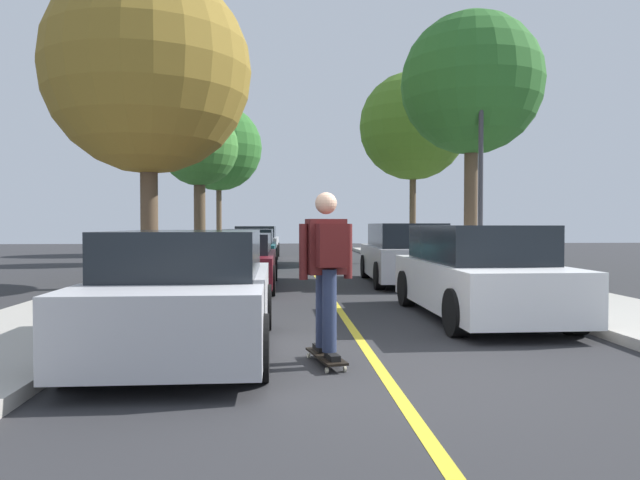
# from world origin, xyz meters

# --- Properties ---
(ground) EXTENTS (80.00, 80.00, 0.00)m
(ground) POSITION_xyz_m (0.00, 0.00, 0.00)
(ground) COLOR #2D2D30
(center_line) EXTENTS (0.12, 39.20, 0.01)m
(center_line) POSITION_xyz_m (0.00, 4.00, 0.00)
(center_line) COLOR gold
(center_line) RESTS_ON ground
(parked_car_left_nearest) EXTENTS (1.94, 4.11, 1.41)m
(parked_car_left_nearest) POSITION_xyz_m (-2.09, 1.21, 0.69)
(parked_car_left_nearest) COLOR #B7B7BC
(parked_car_left_nearest) RESTS_ON ground
(parked_car_left_near) EXTENTS (1.98, 4.62, 1.27)m
(parked_car_left_near) POSITION_xyz_m (-2.09, 8.03, 0.63)
(parked_car_left_near) COLOR maroon
(parked_car_left_near) RESTS_ON ground
(parked_car_left_far) EXTENTS (1.90, 4.28, 1.32)m
(parked_car_left_far) POSITION_xyz_m (-2.09, 14.22, 0.66)
(parked_car_left_far) COLOR #196066
(parked_car_left_far) RESTS_ON ground
(parked_car_left_farthest) EXTENTS (2.03, 4.08, 1.41)m
(parked_car_left_farthest) POSITION_xyz_m (-2.09, 20.06, 0.70)
(parked_car_left_farthest) COLOR #B7B7BC
(parked_car_left_farthest) RESTS_ON ground
(parked_car_right_nearest) EXTENTS (1.86, 4.33, 1.47)m
(parked_car_right_nearest) POSITION_xyz_m (2.09, 3.37, 0.72)
(parked_car_right_nearest) COLOR white
(parked_car_right_nearest) RESTS_ON ground
(parked_car_right_near) EXTENTS (1.97, 4.33, 1.51)m
(parked_car_right_near) POSITION_xyz_m (2.09, 8.79, 0.74)
(parked_car_right_near) COLOR #B7B7BC
(parked_car_right_near) RESTS_ON ground
(street_tree_left_nearest) EXTENTS (4.79, 4.79, 7.32)m
(street_tree_left_nearest) POSITION_xyz_m (-4.09, 8.28, 5.05)
(street_tree_left_nearest) COLOR brown
(street_tree_left_nearest) RESTS_ON sidewalk_left
(street_tree_left_near) EXTENTS (2.95, 2.95, 5.77)m
(street_tree_left_near) POSITION_xyz_m (-4.09, 16.77, 4.37)
(street_tree_left_near) COLOR brown
(street_tree_left_near) RESTS_ON sidewalk_left
(street_tree_left_far) EXTENTS (4.29, 4.29, 7.32)m
(street_tree_left_far) POSITION_xyz_m (-4.09, 23.69, 5.31)
(street_tree_left_far) COLOR brown
(street_tree_left_far) RESTS_ON sidewalk_left
(street_tree_right_nearest) EXTENTS (3.77, 3.77, 7.00)m
(street_tree_right_nearest) POSITION_xyz_m (4.09, 9.72, 5.23)
(street_tree_right_nearest) COLOR brown
(street_tree_right_nearest) RESTS_ON sidewalk_right
(street_tree_right_near) EXTENTS (4.15, 4.15, 7.22)m
(street_tree_right_near) POSITION_xyz_m (4.09, 16.61, 5.27)
(street_tree_right_near) COLOR brown
(street_tree_right_near) RESTS_ON sidewalk_right
(streetlamp) EXTENTS (0.36, 0.24, 4.98)m
(streetlamp) POSITION_xyz_m (3.84, 8.23, 3.02)
(streetlamp) COLOR #38383D
(streetlamp) RESTS_ON sidewalk_right
(skateboard) EXTENTS (0.40, 0.87, 0.10)m
(skateboard) POSITION_xyz_m (-0.54, 0.47, 0.09)
(skateboard) COLOR black
(skateboard) RESTS_ON ground
(skateboarder) EXTENTS (0.59, 0.70, 1.71)m
(skateboarder) POSITION_xyz_m (-0.53, 0.43, 1.08)
(skateboarder) COLOR black
(skateboarder) RESTS_ON skateboard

